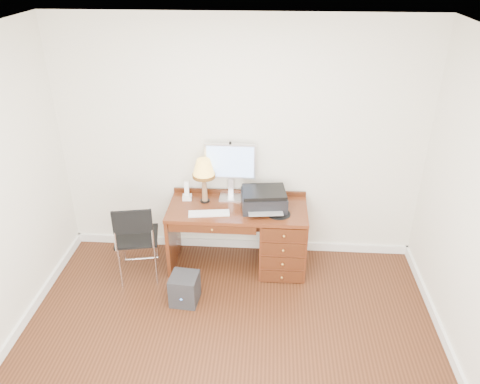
# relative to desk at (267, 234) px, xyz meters

# --- Properties ---
(ground) EXTENTS (4.00, 4.00, 0.00)m
(ground) POSITION_rel_desk_xyz_m (-0.32, -1.40, -0.41)
(ground) COLOR #34180B
(ground) RESTS_ON ground
(room_shell) EXTENTS (4.00, 4.00, 4.00)m
(room_shell) POSITION_rel_desk_xyz_m (-0.32, -0.77, -0.36)
(room_shell) COLOR silver
(room_shell) RESTS_ON ground
(desk) EXTENTS (1.50, 0.67, 0.75)m
(desk) POSITION_rel_desk_xyz_m (0.00, 0.00, 0.00)
(desk) COLOR #5B2713
(desk) RESTS_ON ground
(monitor) EXTENTS (0.55, 0.18, 0.64)m
(monitor) POSITION_rel_desk_xyz_m (-0.42, 0.23, 0.74)
(monitor) COLOR silver
(monitor) RESTS_ON desk
(keyboard) EXTENTS (0.44, 0.18, 0.02)m
(keyboard) POSITION_rel_desk_xyz_m (-0.61, -0.17, 0.35)
(keyboard) COLOR white
(keyboard) RESTS_ON desk
(mouse_pad) EXTENTS (0.24, 0.24, 0.05)m
(mouse_pad) POSITION_rel_desk_xyz_m (0.12, -0.12, 0.35)
(mouse_pad) COLOR black
(mouse_pad) RESTS_ON desk
(printer) EXTENTS (0.51, 0.42, 0.21)m
(printer) POSITION_rel_desk_xyz_m (-0.04, 0.01, 0.44)
(printer) COLOR black
(printer) RESTS_ON desk
(leg_lamp) EXTENTS (0.25, 0.25, 0.51)m
(leg_lamp) POSITION_rel_desk_xyz_m (-0.69, 0.10, 0.71)
(leg_lamp) COLOR black
(leg_lamp) RESTS_ON desk
(phone) EXTENTS (0.11, 0.11, 0.21)m
(phone) POSITION_rel_desk_xyz_m (-0.89, 0.14, 0.40)
(phone) COLOR white
(phone) RESTS_ON desk
(pen_cup) EXTENTS (0.08, 0.08, 0.10)m
(pen_cup) POSITION_rel_desk_xyz_m (-0.09, 0.17, 0.39)
(pen_cup) COLOR black
(pen_cup) RESTS_ON desk
(chair) EXTENTS (0.52, 0.52, 0.93)m
(chair) POSITION_rel_desk_xyz_m (-1.39, -0.33, 0.15)
(chair) COLOR black
(chair) RESTS_ON ground
(equipment_box) EXTENTS (0.30, 0.30, 0.32)m
(equipment_box) POSITION_rel_desk_xyz_m (-0.82, -0.68, -0.25)
(equipment_box) COLOR black
(equipment_box) RESTS_ON ground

